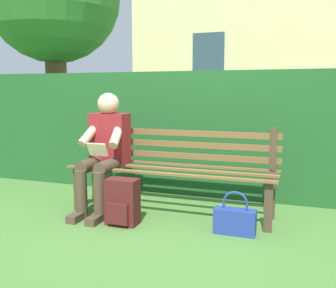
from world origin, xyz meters
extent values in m
plane|color=#477533|center=(0.00, 0.00, 0.00)|extent=(60.00, 60.00, 0.00)
cube|color=#4C3828|center=(-0.95, 0.18, 0.22)|extent=(0.07, 0.07, 0.45)
cube|color=#4C3828|center=(0.95, 0.18, 0.22)|extent=(0.07, 0.07, 0.45)
cube|color=#4C3828|center=(-0.95, -0.18, 0.22)|extent=(0.07, 0.07, 0.45)
cube|color=#4C3828|center=(0.95, -0.18, 0.22)|extent=(0.07, 0.07, 0.45)
cube|color=brown|center=(0.00, -0.23, 0.46)|extent=(2.06, 0.06, 0.02)
cube|color=brown|center=(0.00, 0.00, 0.46)|extent=(2.06, 0.06, 0.02)
cube|color=brown|center=(0.00, 0.23, 0.46)|extent=(2.06, 0.06, 0.02)
cube|color=#4C3828|center=(-0.95, -0.22, 0.67)|extent=(0.06, 0.06, 0.41)
cube|color=#4C3828|center=(0.95, -0.22, 0.67)|extent=(0.06, 0.06, 0.41)
cube|color=brown|center=(0.00, -0.22, 0.55)|extent=(2.06, 0.02, 0.06)
cube|color=brown|center=(0.00, -0.22, 0.67)|extent=(2.06, 0.02, 0.06)
cube|color=brown|center=(0.00, -0.22, 0.79)|extent=(2.06, 0.02, 0.06)
cube|color=maroon|center=(0.68, -0.02, 0.73)|extent=(0.38, 0.22, 0.52)
sphere|color=#D8AD8C|center=(0.68, 0.00, 1.08)|extent=(0.22, 0.22, 0.22)
cylinder|color=#473828|center=(0.58, 0.19, 0.49)|extent=(0.13, 0.42, 0.13)
cylinder|color=#473828|center=(0.78, 0.19, 0.49)|extent=(0.13, 0.42, 0.13)
cylinder|color=#473828|center=(0.58, 0.40, 0.23)|extent=(0.12, 0.12, 0.47)
cylinder|color=#473828|center=(0.78, 0.40, 0.23)|extent=(0.12, 0.12, 0.47)
cube|color=#473828|center=(0.58, 0.48, 0.04)|extent=(0.10, 0.24, 0.07)
cube|color=#473828|center=(0.78, 0.48, 0.04)|extent=(0.10, 0.24, 0.07)
cylinder|color=#D8AD8C|center=(0.53, 0.12, 0.79)|extent=(0.14, 0.32, 0.26)
cylinder|color=#D8AD8C|center=(0.83, 0.12, 0.79)|extent=(0.14, 0.32, 0.26)
cube|color=beige|center=(0.68, 0.24, 0.65)|extent=(0.20, 0.07, 0.13)
cube|color=#1E5123|center=(-0.01, -1.08, 0.72)|extent=(6.20, 0.79, 1.44)
sphere|color=#1E5123|center=(1.54, -1.16, 1.15)|extent=(0.63, 0.63, 0.63)
cylinder|color=brown|center=(2.73, -2.02, 1.08)|extent=(0.35, 0.35, 2.17)
sphere|color=#387A33|center=(3.28, -2.35, 2.55)|extent=(1.31, 1.31, 1.31)
cube|color=#334756|center=(1.32, -7.12, 2.22)|extent=(0.90, 0.04, 1.20)
cube|color=#4C1919|center=(0.33, 0.43, 0.21)|extent=(0.29, 0.17, 0.42)
cube|color=#4C1919|center=(0.33, 0.53, 0.13)|extent=(0.20, 0.04, 0.19)
cylinder|color=#4C1919|center=(0.24, 0.33, 0.23)|extent=(0.04, 0.04, 0.25)
cylinder|color=#4C1919|center=(0.41, 0.33, 0.23)|extent=(0.04, 0.04, 0.25)
cube|color=navy|center=(-0.69, 0.33, 0.11)|extent=(0.35, 0.13, 0.22)
torus|color=navy|center=(-0.69, 0.33, 0.27)|extent=(0.22, 0.02, 0.22)
camera|label=1|loc=(-1.16, 3.44, 1.22)|focal=40.29mm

